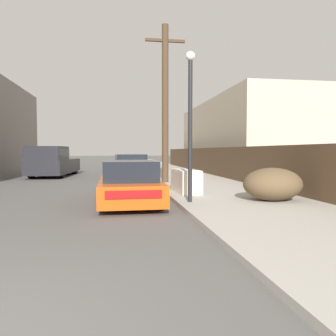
{
  "coord_description": "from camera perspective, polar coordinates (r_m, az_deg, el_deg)",
  "views": [
    {
      "loc": [
        1.54,
        -2.28,
        1.53
      ],
      "look_at": [
        3.75,
        11.82,
        0.8
      ],
      "focal_mm": 35.0,
      "sensor_mm": 36.0,
      "label": 1
    }
  ],
  "objects": [
    {
      "name": "utility_pole",
      "position": [
        15.12,
        -0.49,
        11.47
      ],
      "size": [
        1.8,
        0.3,
        7.09
      ],
      "color": "#4C3826",
      "rests_on": "sidewalk_curb"
    },
    {
      "name": "car_parked_mid",
      "position": [
        18.45,
        -6.6,
        0.14
      ],
      "size": [
        2.06,
        4.28,
        1.36
      ],
      "rotation": [
        0.0,
        0.0,
        0.05
      ],
      "color": "silver",
      "rests_on": "ground"
    },
    {
      "name": "wooden_fence",
      "position": [
        20.04,
        7.66,
        1.19
      ],
      "size": [
        0.08,
        30.71,
        1.62
      ],
      "primitive_type": "cube",
      "color": "brown",
      "rests_on": "sidewalk_curb"
    },
    {
      "name": "brush_pile",
      "position": [
        9.83,
        17.75,
        -2.7
      ],
      "size": [
        1.7,
        1.42,
        0.94
      ],
      "color": "brown",
      "rests_on": "sidewalk_curb"
    },
    {
      "name": "pickup_truck",
      "position": [
        20.87,
        -19.51,
        1.05
      ],
      "size": [
        2.44,
        5.82,
        1.81
      ],
      "rotation": [
        0.0,
        0.0,
        3.06
      ],
      "color": "#232328",
      "rests_on": "ground"
    },
    {
      "name": "building_right_house",
      "position": [
        27.03,
        12.69,
        5.39
      ],
      "size": [
        6.0,
        16.62,
        5.44
      ],
      "primitive_type": "cube",
      "color": "beige",
      "rests_on": "ground"
    },
    {
      "name": "sidewalk_curb",
      "position": [
        26.1,
        -0.61,
        -0.29
      ],
      "size": [
        4.2,
        63.0,
        0.12
      ],
      "primitive_type": "cube",
      "color": "#ADA89E",
      "rests_on": "ground"
    },
    {
      "name": "parked_sports_car_red",
      "position": [
        9.75,
        -6.73,
        -2.73
      ],
      "size": [
        1.75,
        4.38,
        1.26
      ],
      "rotation": [
        0.0,
        0.0,
        0.01
      ],
      "color": "#E05114",
      "rests_on": "ground"
    },
    {
      "name": "discarded_fridge",
      "position": [
        11.25,
        3.14,
        -2.27
      ],
      "size": [
        0.79,
        1.7,
        0.81
      ],
      "rotation": [
        0.0,
        0.0,
        0.06
      ],
      "color": "silver",
      "rests_on": "sidewalk_curb"
    },
    {
      "name": "street_lamp",
      "position": [
        9.16,
        3.89,
        9.35
      ],
      "size": [
        0.26,
        0.26,
        4.14
      ],
      "color": "#232326",
      "rests_on": "sidewalk_curb"
    }
  ]
}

